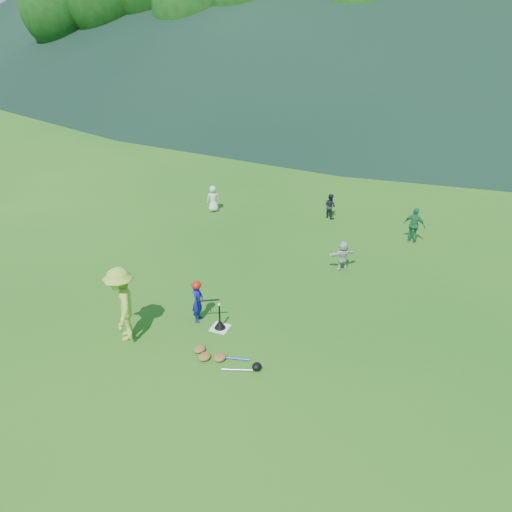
% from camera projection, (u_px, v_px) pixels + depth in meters
% --- Properties ---
extents(ground, '(120.00, 120.00, 0.00)m').
position_uv_depth(ground, '(220.00, 328.00, 12.98)').
color(ground, '#1A5513').
rests_on(ground, ground).
extents(home_plate, '(0.45, 0.45, 0.02)m').
position_uv_depth(home_plate, '(220.00, 328.00, 12.97)').
color(home_plate, silver).
rests_on(home_plate, ground).
extents(baseball, '(0.08, 0.08, 0.08)m').
position_uv_depth(baseball, '(219.00, 305.00, 12.63)').
color(baseball, white).
rests_on(baseball, batting_tee).
extents(batter_child, '(0.34, 0.46, 1.16)m').
position_uv_depth(batter_child, '(198.00, 302.00, 13.03)').
color(batter_child, '#15148F').
rests_on(batter_child, ground).
extents(adult_coach, '(1.32, 1.47, 1.97)m').
position_uv_depth(adult_coach, '(122.00, 304.00, 12.20)').
color(adult_coach, '#98BA36').
rests_on(adult_coach, ground).
extents(fielder_a, '(0.61, 0.57, 1.05)m').
position_uv_depth(fielder_a, '(213.00, 199.00, 19.65)').
color(fielder_a, silver).
rests_on(fielder_a, ground).
extents(fielder_b, '(0.59, 0.54, 0.97)m').
position_uv_depth(fielder_b, '(330.00, 206.00, 19.09)').
color(fielder_b, black).
rests_on(fielder_b, ground).
extents(fielder_c, '(0.79, 0.45, 1.27)m').
position_uv_depth(fielder_c, '(414.00, 225.00, 17.15)').
color(fielder_c, '#216E3F').
rests_on(fielder_c, ground).
extents(fielder_d, '(0.90, 0.79, 0.98)m').
position_uv_depth(fielder_d, '(343.00, 256.00, 15.49)').
color(fielder_d, silver).
rests_on(fielder_d, ground).
extents(batting_tee, '(0.30, 0.30, 0.68)m').
position_uv_depth(batting_tee, '(220.00, 324.00, 12.91)').
color(batting_tee, black).
rests_on(batting_tee, home_plate).
extents(batter_gear, '(0.71, 0.31, 0.52)m').
position_uv_depth(batter_gear, '(198.00, 286.00, 12.80)').
color(batter_gear, red).
rests_on(batter_gear, ground).
extents(equipment_pile, '(1.80, 0.64, 0.19)m').
position_uv_depth(equipment_pile, '(220.00, 357.00, 11.84)').
color(equipment_pile, olive).
rests_on(equipment_pile, ground).
extents(outfield_fence, '(70.07, 0.08, 1.33)m').
position_uv_depth(outfield_fence, '(390.00, 103.00, 35.57)').
color(outfield_fence, gray).
rests_on(outfield_fence, ground).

